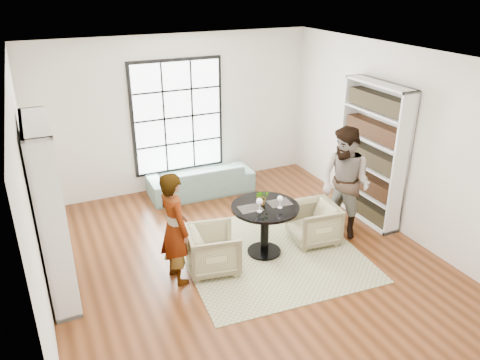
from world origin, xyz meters
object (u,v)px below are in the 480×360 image
pedestal_table (265,219)px  sofa (201,179)px  armchair_left (213,250)px  wine_glass_right (280,199)px  flower_centerpiece (262,197)px  wine_glass_left (260,202)px  armchair_right (313,223)px  person_left (175,228)px  person_right (345,183)px

pedestal_table → sofa: bearing=93.0°
pedestal_table → armchair_left: 0.92m
pedestal_table → wine_glass_right: wine_glass_right is taller
pedestal_table → flower_centerpiece: size_ratio=4.42×
pedestal_table → wine_glass_left: 0.43m
sofa → wine_glass_right: wine_glass_right is taller
armchair_left → flower_centerpiece: size_ratio=3.14×
sofa → flower_centerpiece: bearing=94.2°
pedestal_table → armchair_right: 0.91m
armchair_right → person_left: size_ratio=0.44×
wine_glass_left → flower_centerpiece: 0.25m
armchair_left → wine_glass_right: wine_glass_right is taller
pedestal_table → armchair_left: pedestal_table is taller
pedestal_table → wine_glass_right: (0.17, -0.14, 0.37)m
person_left → person_right: (2.85, 0.07, 0.11)m
sofa → flower_centerpiece: (0.11, -2.39, 0.63)m
person_left → wine_glass_left: 1.28m
pedestal_table → armchair_left: size_ratio=1.41×
sofa → wine_glass_right: size_ratio=10.33×
sofa → flower_centerpiece: size_ratio=8.74×
armchair_left → wine_glass_right: bearing=-82.9°
sofa → person_left: (-1.30, -2.54, 0.52)m
armchair_right → person_right: 0.81m
person_right → person_left: bearing=-107.6°
person_left → wine_glass_right: size_ratio=8.32×
pedestal_table → person_right: size_ratio=0.56×
person_left → wine_glass_right: person_left is taller
sofa → person_right: (1.56, -2.47, 0.62)m
person_left → flower_centerpiece: (1.41, 0.16, 0.12)m
pedestal_table → person_left: person_left is taller
pedestal_table → person_left: 1.45m
person_right → sofa: bearing=-166.8°
sofa → wine_glass_right: (0.30, -2.60, 0.66)m
armchair_right → wine_glass_right: 0.95m
wine_glass_left → wine_glass_right: bearing=-3.0°
armchair_right → wine_glass_right: (-0.71, -0.13, 0.63)m
person_right → armchair_left: bearing=-107.3°
person_left → flower_centerpiece: size_ratio=7.04×
wine_glass_left → flower_centerpiece: flower_centerpiece is taller
pedestal_table → person_right: (1.43, -0.01, 0.33)m
sofa → armchair_left: (-0.75, -2.54, 0.04)m
pedestal_table → wine_glass_right: bearing=-39.9°
person_right → flower_centerpiece: bearing=-112.4°
pedestal_table → armchair_right: size_ratio=1.42×
sofa → armchair_left: size_ratio=2.78×
wine_glass_right → pedestal_table: bearing=140.1°
person_right → wine_glass_left: person_right is taller
armchair_left → armchair_right: (1.75, 0.07, -0.00)m
armchair_right → person_left: bearing=-81.3°
person_left → wine_glass_left: (1.27, -0.04, 0.15)m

